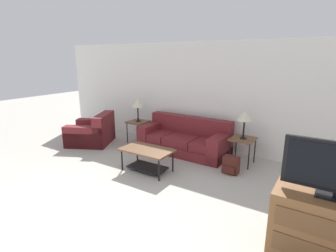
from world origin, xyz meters
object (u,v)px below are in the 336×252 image
object	(u,v)px
table_lamp_right	(245,116)
tv_console	(329,231)
coffee_table	(147,155)
table_lamp_left	(138,103)
side_table_right	(243,141)
side_table_left	(138,123)
backpack	(231,165)
couch	(184,140)
armchair	(92,133)

from	to	relation	value
table_lamp_right	tv_console	bearing A→B (deg)	-53.69
coffee_table	table_lamp_left	xyz separation A→B (m)	(-1.34, 1.39, 0.71)
side_table_right	tv_console	size ratio (longest dim) A/B	0.48
side_table_left	table_lamp_left	distance (m)	0.54
side_table_left	backpack	size ratio (longest dim) A/B	1.62
couch	backpack	xyz separation A→B (m)	(1.38, -0.59, -0.12)
table_lamp_left	tv_console	distance (m)	5.06
couch	side_table_right	size ratio (longest dim) A/B	3.79
table_lamp_left	backpack	bearing A→B (deg)	-11.82
side_table_right	table_lamp_right	bearing A→B (deg)	63.43
couch	side_table_left	size ratio (longest dim) A/B	3.79
side_table_left	side_table_right	world-z (taller)	same
table_lamp_left	backpack	distance (m)	2.98
armchair	side_table_left	world-z (taller)	armchair
couch	coffee_table	xyz separation A→B (m)	(-0.07, -1.39, 0.05)
table_lamp_left	backpack	size ratio (longest dim) A/B	1.72
table_lamp_left	coffee_table	bearing A→B (deg)	-46.00
tv_console	side_table_left	bearing A→B (deg)	153.27
couch	side_table_left	bearing A→B (deg)	-179.73
armchair	coffee_table	bearing A→B (deg)	-15.48
coffee_table	side_table_left	xyz separation A→B (m)	(-1.34, 1.39, 0.17)
armchair	table_lamp_right	xyz separation A→B (m)	(3.79, 0.75, 0.78)
side_table_right	backpack	xyz separation A→B (m)	(-0.03, -0.58, -0.34)
coffee_table	side_table_left	size ratio (longest dim) A/B	1.79
side_table_right	table_lamp_left	distance (m)	2.88
side_table_left	backpack	bearing A→B (deg)	-11.82
couch	table_lamp_right	xyz separation A→B (m)	(1.41, -0.01, 0.76)
table_lamp_right	tv_console	xyz separation A→B (m)	(1.66, -2.26, -0.66)
table_lamp_right	tv_console	size ratio (longest dim) A/B	0.51
armchair	table_lamp_left	size ratio (longest dim) A/B	2.29
side_table_left	side_table_right	distance (m)	2.82
armchair	backpack	xyz separation A→B (m)	(3.76, 0.16, -0.11)
backpack	tv_console	bearing A→B (deg)	-44.69
side_table_right	tv_console	bearing A→B (deg)	-53.69
side_table_right	armchair	bearing A→B (deg)	-168.85
table_lamp_right	side_table_right	bearing A→B (deg)	-116.57
coffee_table	table_lamp_left	world-z (taller)	table_lamp_left
couch	tv_console	xyz separation A→B (m)	(3.07, -2.26, 0.10)
armchair	side_table_right	xyz separation A→B (m)	(3.79, 0.75, 0.23)
armchair	table_lamp_left	xyz separation A→B (m)	(0.97, 0.75, 0.78)
table_lamp_right	couch	bearing A→B (deg)	179.73
couch	armchair	xyz separation A→B (m)	(-2.38, -0.75, -0.01)
side_table_right	coffee_table	bearing A→B (deg)	-136.97
side_table_left	coffee_table	bearing A→B (deg)	-46.00
side_table_left	table_lamp_right	size ratio (longest dim) A/B	0.95
table_lamp_left	backpack	xyz separation A→B (m)	(2.79, -0.58, -0.89)
coffee_table	armchair	bearing A→B (deg)	164.52
table_lamp_right	armchair	bearing A→B (deg)	-168.85
coffee_table	tv_console	size ratio (longest dim) A/B	0.86
side_table_left	couch	bearing A→B (deg)	0.27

